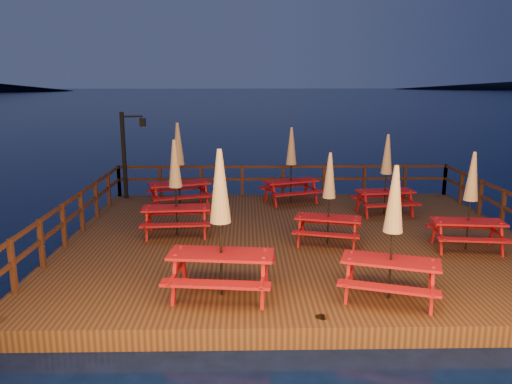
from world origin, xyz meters
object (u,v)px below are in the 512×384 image
lamp_post (128,147)px  picnic_table_1 (179,164)px  picnic_table_0 (221,221)px  picnic_table_2 (176,186)px

lamp_post → picnic_table_1: size_ratio=1.09×
picnic_table_0 → picnic_table_1: picnic_table_0 is taller
picnic_table_0 → picnic_table_2: 4.09m
picnic_table_2 → lamp_post: bearing=113.3°
picnic_table_1 → picnic_table_2: bearing=-102.5°
lamp_post → picnic_table_2: bearing=-63.0°
picnic_table_2 → picnic_table_0: bearing=-74.1°
lamp_post → picnic_table_2: size_ratio=1.17×
picnic_table_1 → picnic_table_2: size_ratio=1.07×
picnic_table_0 → picnic_table_2: (-1.37, 3.85, -0.15)m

